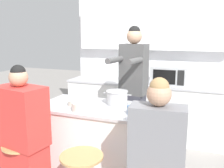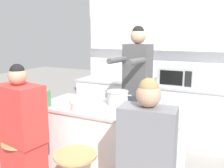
# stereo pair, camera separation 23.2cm
# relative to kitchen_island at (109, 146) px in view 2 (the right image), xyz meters

# --- Properties ---
(wall_back) EXTENTS (2.84, 0.22, 2.70)m
(wall_back) POSITION_rel_kitchen_island_xyz_m (0.00, 1.96, 1.07)
(wall_back) COLOR white
(wall_back) RESTS_ON ground_plane
(back_counter) EXTENTS (2.64, 0.71, 0.93)m
(back_counter) POSITION_rel_kitchen_island_xyz_m (0.00, 1.62, -0.01)
(back_counter) COLOR white
(back_counter) RESTS_ON ground_plane
(kitchen_island) EXTENTS (1.62, 0.70, 0.93)m
(kitchen_island) POSITION_rel_kitchen_island_xyz_m (0.00, 0.00, 0.00)
(kitchen_island) COLOR black
(kitchen_island) RESTS_ON ground_plane
(bar_stool_leftmost) EXTENTS (0.38, 0.38, 0.68)m
(bar_stool_leftmost) POSITION_rel_kitchen_island_xyz_m (-0.65, -0.66, -0.09)
(bar_stool_leftmost) COLOR tan
(bar_stool_leftmost) RESTS_ON ground_plane
(person_cooking) EXTENTS (0.40, 0.62, 1.83)m
(person_cooking) POSITION_rel_kitchen_island_xyz_m (0.07, 0.67, 0.46)
(person_cooking) COLOR #383842
(person_cooking) RESTS_ON ground_plane
(person_wrapped_blanket) EXTENTS (0.51, 0.36, 1.45)m
(person_wrapped_blanket) POSITION_rel_kitchen_island_xyz_m (-0.63, -0.67, 0.21)
(person_wrapped_blanket) COLOR red
(person_wrapped_blanket) RESTS_ON ground_plane
(cooking_pot) EXTENTS (0.34, 0.25, 0.16)m
(cooking_pot) POSITION_rel_kitchen_island_xyz_m (0.03, 0.15, 0.54)
(cooking_pot) COLOR #B7BABC
(cooking_pot) RESTS_ON kitchen_island
(fruit_bowl) EXTENTS (0.22, 0.22, 0.06)m
(fruit_bowl) POSITION_rel_kitchen_island_xyz_m (-0.38, -0.03, 0.49)
(fruit_bowl) COLOR silver
(fruit_bowl) RESTS_ON kitchen_island
(mixing_bowl_steel) EXTENTS (0.19, 0.19, 0.08)m
(mixing_bowl_steel) POSITION_rel_kitchen_island_xyz_m (-0.24, -0.21, 0.50)
(mixing_bowl_steel) COLOR silver
(mixing_bowl_steel) RESTS_ON kitchen_island
(coffee_cup_near) EXTENTS (0.10, 0.07, 0.09)m
(coffee_cup_near) POSITION_rel_kitchen_island_xyz_m (0.28, -0.14, 0.50)
(coffee_cup_near) COLOR #4C7099
(coffee_cup_near) RESTS_ON kitchen_island
(coffee_cup_far) EXTENTS (0.12, 0.09, 0.09)m
(coffee_cup_far) POSITION_rel_kitchen_island_xyz_m (0.57, -0.12, 0.50)
(coffee_cup_far) COLOR #DB4C51
(coffee_cup_far) RESTS_ON kitchen_island
(banana_bunch) EXTENTS (0.19, 0.13, 0.06)m
(banana_bunch) POSITION_rel_kitchen_island_xyz_m (0.42, 0.16, 0.49)
(banana_bunch) COLOR yellow
(banana_bunch) RESTS_ON kitchen_island
(juice_carton) EXTENTS (0.07, 0.07, 0.20)m
(juice_carton) POSITION_rel_kitchen_island_xyz_m (-0.64, -0.28, 0.55)
(juice_carton) COLOR #38844C
(juice_carton) RESTS_ON kitchen_island
(microwave) EXTENTS (0.55, 0.38, 0.29)m
(microwave) POSITION_rel_kitchen_island_xyz_m (0.40, 1.57, 0.60)
(microwave) COLOR #B2B5B7
(microwave) RESTS_ON back_counter
(potted_plant) EXTENTS (0.18, 0.18, 0.24)m
(potted_plant) POSITION_rel_kitchen_island_xyz_m (-0.37, 1.62, 0.59)
(potted_plant) COLOR #A86042
(potted_plant) RESTS_ON back_counter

